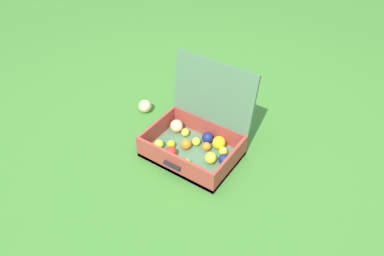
{
  "coord_description": "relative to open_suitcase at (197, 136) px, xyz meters",
  "views": [
    {
      "loc": [
        0.95,
        -1.38,
        1.6
      ],
      "look_at": [
        0.03,
        -0.01,
        0.22
      ],
      "focal_mm": 34.98,
      "sensor_mm": 36.0,
      "label": 1
    }
  ],
  "objects": [
    {
      "name": "ground_plane",
      "position": [
        -0.02,
        -0.05,
        -0.11
      ],
      "size": [
        16.0,
        16.0,
        0.0
      ],
      "primitive_type": "plane",
      "color": "#3D7A2D"
    },
    {
      "name": "stray_ball_on_grass",
      "position": [
        -0.52,
        0.12,
        -0.07
      ],
      "size": [
        0.09,
        0.09,
        0.09
      ],
      "primitive_type": "sphere",
      "color": "#D1B784",
      "rests_on": "ground"
    },
    {
      "name": "open_suitcase",
      "position": [
        0.0,
        0.0,
        0.0
      ],
      "size": [
        0.54,
        0.48,
        0.53
      ],
      "color": "#4C7051",
      "rests_on": "ground"
    }
  ]
}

